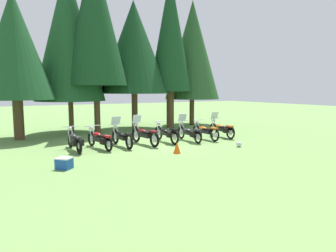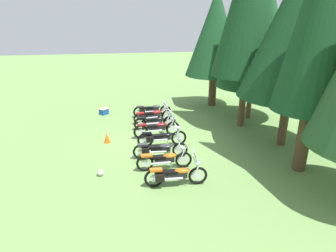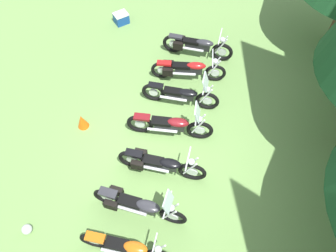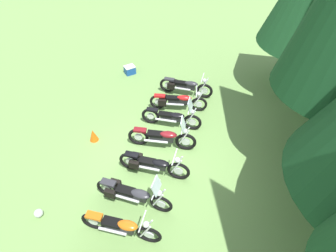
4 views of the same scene
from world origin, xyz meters
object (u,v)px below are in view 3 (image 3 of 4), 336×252
motorcycle_2 (181,95)px  traffic_cone (82,121)px  dropped_helmet (27,229)px  picnic_cooler (121,18)px  motorcycle_0 (196,46)px  motorcycle_4 (160,164)px  motorcycle_3 (171,125)px  motorcycle_6 (127,248)px  motorcycle_5 (137,205)px  motorcycle_1 (187,69)px

motorcycle_2 → traffic_cone: bearing=-152.8°
dropped_helmet → picnic_cooler: bearing=-179.8°
motorcycle_0 → motorcycle_4: 4.47m
motorcycle_4 → picnic_cooler: 6.17m
motorcycle_4 → dropped_helmet: size_ratio=9.29×
motorcycle_3 → motorcycle_6: size_ratio=1.07×
traffic_cone → dropped_helmet: (3.20, -0.22, -0.11)m
motorcycle_3 → motorcycle_2: bearing=81.2°
motorcycle_2 → motorcycle_5: size_ratio=0.97×
motorcycle_1 → dropped_helmet: (5.64, -2.77, -0.32)m
motorcycle_1 → motorcycle_4: (3.39, -0.04, 0.01)m
motorcycle_2 → traffic_cone: size_ratio=4.82×
picnic_cooler → motorcycle_4: bearing=26.6°
traffic_cone → motorcycle_3: bearing=96.1°
motorcycle_0 → motorcycle_4: motorcycle_4 is taller
motorcycle_2 → motorcycle_4: motorcycle_2 is taller
motorcycle_2 → dropped_helmet: motorcycle_2 is taller
motorcycle_6 → motorcycle_3: bearing=85.8°
motorcycle_3 → motorcycle_4: motorcycle_3 is taller
motorcycle_4 → motorcycle_6: 2.22m
motorcycle_0 → dropped_helmet: size_ratio=9.24×
motorcycle_2 → motorcycle_3: size_ratio=0.96×
motorcycle_6 → dropped_helmet: (0.04, -2.51, -0.32)m
motorcycle_3 → motorcycle_5: 2.42m
motorcycle_2 → dropped_helmet: (4.61, -2.80, -0.33)m
motorcycle_2 → motorcycle_3: motorcycle_3 is taller
motorcycle_6 → picnic_cooler: 8.13m
motorcycle_1 → motorcycle_3: size_ratio=0.96×
motorcycle_1 → picnic_cooler: (-2.12, -2.80, -0.25)m
motorcycle_4 → motorcycle_6: size_ratio=1.04×
motorcycle_5 → motorcycle_2: bearing=88.4°
dropped_helmet → motorcycle_2: bearing=148.7°
dropped_helmet → motorcycle_3: bearing=141.7°
motorcycle_5 → motorcycle_6: motorcycle_5 is taller
motorcycle_6 → picnic_cooler: size_ratio=3.61×
motorcycle_1 → motorcycle_5: (4.58, -0.30, 0.01)m
motorcycle_3 → dropped_helmet: bearing=-134.1°
motorcycle_1 → motorcycle_0: bearing=76.6°
motorcycle_3 → motorcycle_5: size_ratio=1.02×
motorcycle_2 → motorcycle_6: bearing=-95.0°
motorcycle_0 → motorcycle_1: 1.08m
motorcycle_0 → motorcycle_2: motorcycle_2 is taller
motorcycle_3 → dropped_helmet: motorcycle_3 is taller
motorcycle_1 → motorcycle_4: bearing=-99.2°
picnic_cooler → traffic_cone: (4.56, 0.25, 0.05)m
motorcycle_5 → motorcycle_6: (1.02, 0.05, -0.01)m
motorcycle_5 → picnic_cooler: size_ratio=3.81×
motorcycle_1 → dropped_helmet: 6.29m
motorcycle_1 → traffic_cone: size_ratio=4.82×
motorcycle_0 → dropped_helmet: bearing=-112.3°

